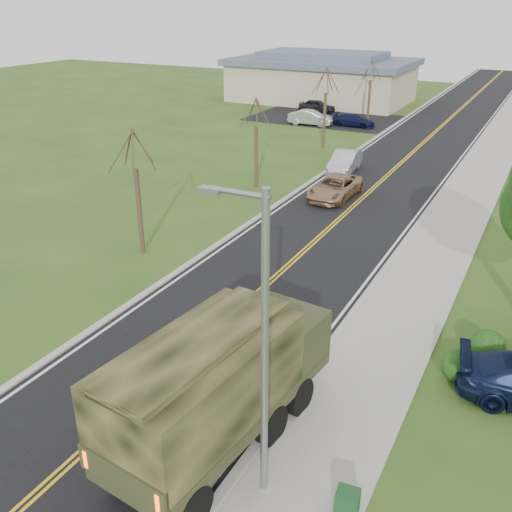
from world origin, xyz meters
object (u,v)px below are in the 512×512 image
Objects in this scene: suv_champagne at (335,187)px; sedan_silver at (345,162)px; utility_box_far at (347,502)px; military_truck at (218,380)px.

sedan_silver is at bearing 105.91° from suv_champagne.
sedan_silver is 6.97× the size of utility_box_far.
military_truck is at bearing 163.81° from utility_box_far.
military_truck reaches higher than utility_box_far.
suv_champagne is at bearing 104.55° from utility_box_far.
military_truck is 28.27m from sedan_silver.
suv_champagne reaches higher than utility_box_far.
suv_champagne is 7.51× the size of utility_box_far.
military_truck is 4.37m from utility_box_far.
sedan_silver reaches higher than utility_box_far.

